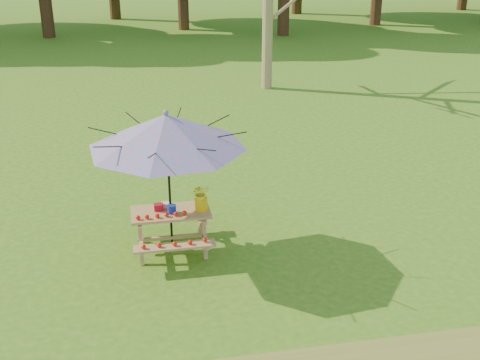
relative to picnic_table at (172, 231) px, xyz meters
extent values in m
plane|color=#366713|center=(-0.85, -0.50, -0.33)|extent=(120.00, 120.00, 0.00)
cylinder|color=olive|center=(3.81, 9.81, 2.30)|extent=(0.39, 0.39, 5.24)
cube|color=#A17848|center=(0.00, 0.00, 0.32)|extent=(1.20, 0.62, 0.04)
cube|color=#A17848|center=(0.00, -0.55, 0.03)|extent=(1.20, 0.22, 0.04)
cube|color=#A17848|center=(0.00, 0.55, 0.03)|extent=(1.20, 0.22, 0.04)
cylinder|color=black|center=(0.00, 0.00, 0.80)|extent=(0.04, 0.04, 2.25)
cone|color=teal|center=(0.00, 0.00, 1.62)|extent=(2.90, 2.90, 0.50)
sphere|color=teal|center=(0.00, 0.00, 1.90)|extent=(0.08, 0.08, 0.08)
cube|color=#A80D21|center=(-0.17, 0.08, 0.39)|extent=(0.14, 0.12, 0.10)
cylinder|color=#13299C|center=(0.02, -0.07, 0.41)|extent=(0.13, 0.13, 0.13)
cube|color=silver|center=(-0.06, 0.17, 0.38)|extent=(0.13, 0.13, 0.07)
cylinder|color=yellow|center=(0.47, -0.04, 0.44)|extent=(0.20, 0.20, 0.20)
imported|color=yellow|center=(0.47, -0.04, 0.63)|extent=(0.29, 0.26, 0.29)
camera|label=1|loc=(-0.51, -8.31, 4.32)|focal=45.00mm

